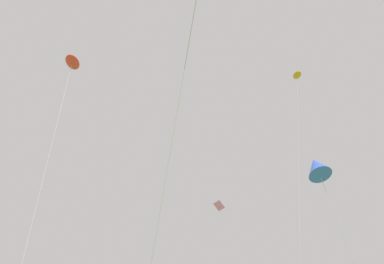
% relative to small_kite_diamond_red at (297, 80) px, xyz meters
% --- Properties ---
extents(small_kite_diamond_red, '(4.69, 1.77, 23.15)m').
position_rel_small_kite_diamond_red_xyz_m(small_kite_diamond_red, '(0.00, 0.00, 0.00)').
color(small_kite_diamond_red, orange).
rests_on(small_kite_diamond_red, ground).
extents(small_kite_stunt_black, '(2.12, 3.27, 14.90)m').
position_rel_small_kite_diamond_red_xyz_m(small_kite_stunt_black, '(-17.56, -3.11, -7.94)').
color(small_kite_stunt_black, red).
rests_on(small_kite_stunt_black, ground).
extents(small_kite_streamer_purple, '(0.60, 2.52, 14.25)m').
position_rel_small_kite_diamond_red_xyz_m(small_kite_streamer_purple, '(-3.11, 6.34, -9.66)').
color(small_kite_streamer_purple, pink).
rests_on(small_kite_streamer_purple, ground).
extents(small_kite_triangle_green, '(2.57, 1.31, 9.33)m').
position_rel_small_kite_diamond_red_xyz_m(small_kite_triangle_green, '(-10.03, -9.56, -13.69)').
color(small_kite_triangle_green, blue).
rests_on(small_kite_triangle_green, ground).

